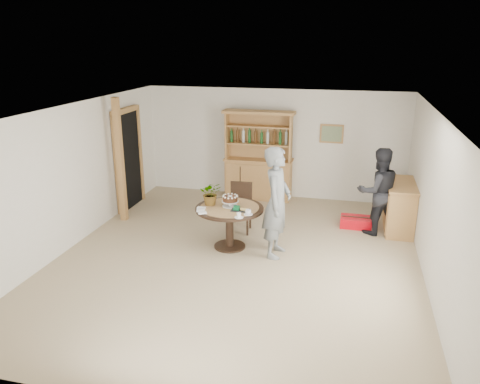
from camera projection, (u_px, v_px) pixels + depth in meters
name	position (u px, v px, depth m)	size (l,w,h in m)	color
ground	(237.00, 258.00, 7.95)	(7.00, 7.00, 0.00)	tan
room_shell	(237.00, 159.00, 7.42)	(6.04, 7.04, 2.52)	white
doorway	(128.00, 158.00, 10.12)	(0.13, 1.10, 2.18)	black
pine_post	(120.00, 161.00, 9.28)	(0.12, 0.12, 2.50)	#B3834B
hutch	(259.00, 169.00, 10.80)	(1.62, 0.54, 2.04)	#B0794A
sideboard	(400.00, 206.00, 9.03)	(0.54, 1.26, 0.94)	#B0794A
dining_table	(230.00, 215.00, 8.20)	(1.20, 1.20, 0.76)	black
dining_chair	(240.00, 204.00, 8.99)	(0.45, 0.45, 0.95)	black
birthday_cake	(230.00, 200.00, 8.16)	(0.30, 0.30, 0.20)	white
flower_vase	(211.00, 193.00, 8.22)	(0.38, 0.33, 0.42)	#3F7233
gift_tray	(240.00, 209.00, 7.99)	(0.30, 0.20, 0.08)	black
coffee_cup_a	(248.00, 212.00, 7.80)	(0.15, 0.15, 0.09)	white
coffee_cup_b	(239.00, 216.00, 7.67)	(0.15, 0.15, 0.08)	white
napkins	(201.00, 210.00, 7.96)	(0.24, 0.33, 0.03)	white
teen_boy	(277.00, 203.00, 7.81)	(0.69, 0.45, 1.90)	slate
adult_person	(378.00, 191.00, 8.75)	(0.81, 0.63, 1.67)	black
red_suitcase	(356.00, 222.00, 9.27)	(0.60, 0.40, 0.21)	red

